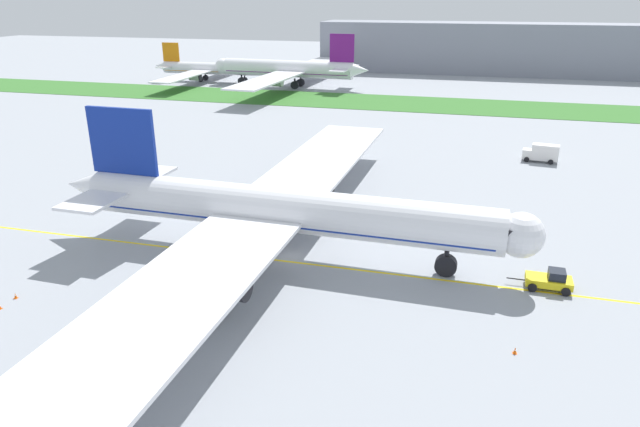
% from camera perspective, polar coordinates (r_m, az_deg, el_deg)
% --- Properties ---
extents(ground_plane, '(600.00, 600.00, 0.00)m').
position_cam_1_polar(ground_plane, '(64.46, -3.11, -4.44)').
color(ground_plane, '#9399A0').
rests_on(ground_plane, ground).
extents(apron_taxi_line, '(280.00, 0.36, 0.01)m').
position_cam_1_polar(apron_taxi_line, '(63.61, -3.38, -4.81)').
color(apron_taxi_line, yellow).
rests_on(apron_taxi_line, ground).
extents(grass_median_strip, '(320.00, 24.00, 0.10)m').
position_cam_1_polar(grass_median_strip, '(158.69, 8.26, 10.89)').
color(grass_median_strip, '#38722D').
rests_on(grass_median_strip, ground).
extents(airliner_foreground, '(55.87, 90.23, 15.76)m').
position_cam_1_polar(airliner_foreground, '(63.45, -4.38, 0.35)').
color(airliner_foreground, white).
rests_on(airliner_foreground, ground).
extents(pushback_tug, '(6.29, 2.72, 2.11)m').
position_cam_1_polar(pushback_tug, '(61.99, 22.11, -6.20)').
color(pushback_tug, yellow).
rests_on(pushback_tug, ground).
extents(ground_crew_wingwalker_port, '(0.48, 0.53, 1.76)m').
position_cam_1_polar(ground_crew_wingwalker_port, '(52.42, -11.52, -10.01)').
color(ground_crew_wingwalker_port, black).
rests_on(ground_crew_wingwalker_port, ground).
extents(traffic_cone_near_nose, '(0.36, 0.36, 0.58)m').
position_cam_1_polar(traffic_cone_near_nose, '(63.53, -28.24, -7.28)').
color(traffic_cone_near_nose, '#F2590C').
rests_on(traffic_cone_near_nose, ground).
extents(traffic_cone_starboard_wing, '(0.36, 0.36, 0.58)m').
position_cam_1_polar(traffic_cone_starboard_wing, '(50.98, 18.98, -12.87)').
color(traffic_cone_starboard_wing, '#F2590C').
rests_on(traffic_cone_starboard_wing, ground).
extents(service_truck_baggage_loader, '(5.67, 3.56, 2.79)m').
position_cam_1_polar(service_truck_baggage_loader, '(112.97, 2.48, 7.69)').
color(service_truck_baggage_loader, white).
rests_on(service_truck_baggage_loader, ground).
extents(service_truck_fuel_bowser, '(6.22, 3.11, 3.16)m').
position_cam_1_polar(service_truck_fuel_bowser, '(108.01, 21.37, 5.70)').
color(service_truck_fuel_bowser, white).
rests_on(service_truck_fuel_bowser, ground).
extents(parked_airliner_far_left, '(39.58, 63.02, 12.47)m').
position_cam_1_polar(parked_airliner_far_left, '(201.09, -11.20, 14.07)').
color(parked_airliner_far_left, white).
rests_on(parked_airliner_far_left, ground).
extents(parked_airliner_far_centre, '(51.38, 81.67, 16.66)m').
position_cam_1_polar(parked_airliner_far_centre, '(184.59, -3.03, 14.26)').
color(parked_airliner_far_centre, white).
rests_on(parked_airliner_far_centre, ground).
extents(terminal_building, '(136.18, 20.00, 18.00)m').
position_cam_1_polar(terminal_building, '(227.16, 18.19, 15.44)').
color(terminal_building, gray).
rests_on(terminal_building, ground).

